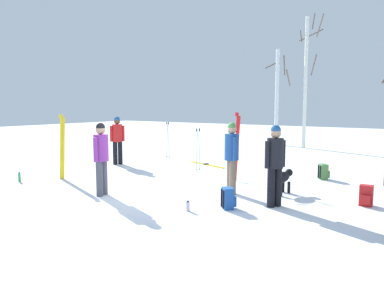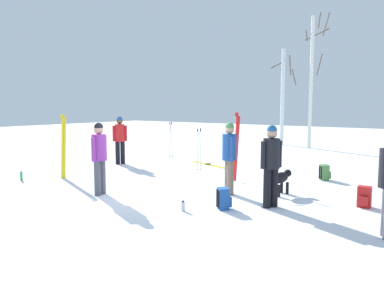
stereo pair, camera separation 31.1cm
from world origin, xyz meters
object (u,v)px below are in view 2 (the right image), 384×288
object	(u,v)px
ski_poles_0	(199,149)
backpack_2	(325,173)
person_4	(229,153)
person_0	(120,137)
birch_tree_0	(283,95)
birch_tree_1	(312,79)
person_1	(271,161)
water_bottle_1	(183,206)
backpack_0	(364,197)
ski_poles_1	(171,139)
ski_pair_planted_0	(64,147)
dog	(281,178)
water_bottle_0	(21,176)
ski_pair_lying_0	(209,165)
person_2	(99,154)
backpack_1	(224,199)
ski_pair_planted_1	(236,147)

from	to	relation	value
ski_poles_0	backpack_2	bearing A→B (deg)	14.85
person_4	backpack_2	distance (m)	3.39
person_4	person_0	bearing A→B (deg)	163.29
birch_tree_0	birch_tree_1	xyz separation A→B (m)	(1.72, -0.69, 0.76)
person_1	water_bottle_1	xyz separation A→B (m)	(-1.31, -1.29, -0.88)
backpack_0	backpack_2	xyz separation A→B (m)	(-1.48, 2.36, 0.00)
ski_poles_1	water_bottle_1	distance (m)	7.53
person_4	ski_pair_planted_0	world-z (taller)	ski_pair_planted_0
person_0	ski_pair_planted_0	bearing A→B (deg)	-78.11
dog	water_bottle_0	bearing A→B (deg)	-157.52
ski_pair_planted_0	ski_pair_lying_0	distance (m)	5.00
ski_pair_lying_0	water_bottle_0	world-z (taller)	water_bottle_0
ski_pair_lying_0	backpack_0	distance (m)	6.20
ski_poles_1	person_4	bearing A→B (deg)	-38.38
backpack_0	birch_tree_1	size ratio (longest dim) A/B	0.07
person_0	ski_poles_1	xyz separation A→B (m)	(0.51, 2.27, -0.21)
water_bottle_1	person_0	bearing A→B (deg)	147.71
person_2	person_4	distance (m)	3.07
person_0	person_1	world-z (taller)	same
dog	water_bottle_1	world-z (taller)	dog
birch_tree_0	birch_tree_1	bearing A→B (deg)	-22.02
backpack_1	ski_pair_planted_1	bearing A→B (deg)	113.80
person_4	ski_pair_planted_1	bearing A→B (deg)	112.75
ski_poles_1	water_bottle_1	world-z (taller)	ski_poles_1
person_4	ski_poles_0	bearing A→B (deg)	138.13
dog	ski_poles_1	size ratio (longest dim) A/B	0.62
dog	ski_pair_planted_1	xyz separation A→B (m)	(-1.64, 0.76, 0.57)
ski_pair_lying_0	backpack_1	distance (m)	5.57
ski_pair_planted_1	backpack_2	xyz separation A→B (m)	(1.99, 1.55, -0.74)
water_bottle_0	birch_tree_0	bearing A→B (deg)	79.94
ski_pair_planted_1	ski_poles_0	bearing A→B (deg)	160.64
person_4	ski_pair_planted_1	distance (m)	1.57
ski_poles_0	ski_pair_planted_1	bearing A→B (deg)	-19.36
backpack_0	water_bottle_1	bearing A→B (deg)	-140.14
birch_tree_1	backpack_1	bearing A→B (deg)	-80.16
ski_pair_planted_0	ski_poles_0	bearing A→B (deg)	50.51
ski_pair_planted_0	water_bottle_0	size ratio (longest dim) A/B	7.01
backpack_0	backpack_2	world-z (taller)	same
water_bottle_0	birch_tree_1	size ratio (longest dim) A/B	0.04
ski_pair_lying_0	backpack_2	distance (m)	4.13
water_bottle_0	person_0	bearing A→B (deg)	88.29
water_bottle_0	birch_tree_1	world-z (taller)	birch_tree_1
person_0	ski_pair_planted_1	size ratio (longest dim) A/B	0.89
ski_poles_0	backpack_0	size ratio (longest dim) A/B	3.15
backpack_2	ski_pair_lying_0	bearing A→B (deg)	175.62
dog	birch_tree_0	bearing A→B (deg)	111.87
ski_pair_lying_0	water_bottle_0	bearing A→B (deg)	-117.78
ski_pair_planted_1	person_1	bearing A→B (deg)	-45.90
person_1	water_bottle_0	distance (m)	7.05
person_4	person_2	bearing A→B (deg)	-143.08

